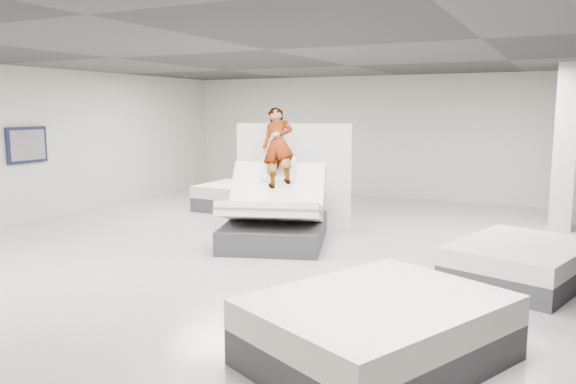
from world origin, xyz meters
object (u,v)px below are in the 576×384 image
Objects in this scene: divider_panel at (294,176)px; person at (278,164)px; flat_bed_right_far at (520,263)px; flat_bed_left_far at (248,197)px; column at (565,148)px; hero_bed at (275,218)px; flat_bed_right_near at (378,330)px; remote at (288,176)px; wall_poster at (27,145)px.

person is at bearing -100.49° from divider_panel.
person is 0.70× the size of flat_bed_right_far.
column is at bearing 7.22° from flat_bed_left_far.
flat_bed_right_near is at bearing -50.86° from hero_bed.
divider_panel reaches higher than flat_bed_left_far.
divider_panel reaches higher than remote.
wall_poster is at bearing 170.63° from person.
wall_poster is (-5.47, -0.58, 1.15)m from hero_bed.
divider_panel is at bearing -34.00° from flat_bed_left_far.
person is at bearing 168.62° from flat_bed_right_far.
person is 0.72× the size of divider_panel.
person reaches higher than hero_bed.
hero_bed is 1.63× the size of person.
flat_bed_left_far is at bearing 111.85° from person.
wall_poster reaches higher than flat_bed_right_far.
hero_bed is at bearing 177.28° from remote.
flat_bed_left_far is 4.83m from wall_poster.
flat_bed_right_far is (4.36, -1.93, -0.75)m from divider_panel.
column is at bearing 78.72° from flat_bed_right_near.
divider_panel is at bearing 21.15° from wall_poster.
flat_bed_right_far is at bearing -45.26° from divider_panel.
flat_bed_right_near is at bearing -20.34° from wall_poster.
wall_poster is (-9.93, -4.00, 0.00)m from column.
person is 0.75× the size of flat_bed_left_far.
flat_bed_right_near is at bearing -51.10° from flat_bed_left_far.
divider_panel is (-0.32, 1.42, 0.58)m from hero_bed.
hero_bed is 3.32m from flat_bed_left_far.
hero_bed is 0.95× the size of flat_bed_right_near.
hero_bed is 4.07m from flat_bed_right_far.
column is at bearing 19.47° from remote.
person is 0.58× the size of flat_bed_right_near.
flat_bed_left_far is 6.71m from column.
flat_bed_right_near reaches higher than flat_bed_left_far.
flat_bed_right_near is 1.29× the size of flat_bed_left_far.
divider_panel is 0.71× the size of column.
hero_bed reaches higher than flat_bed_right_far.
hero_bed is 1.56m from divider_panel.
wall_poster is (-5.36, -0.90, 0.23)m from person.
hero_bed is at bearing -51.46° from flat_bed_left_far.
column is (4.25, 3.36, 0.41)m from remote.
hero_bed is at bearing 6.01° from wall_poster.
flat_bed_right_near is 8.13m from flat_bed_left_far.
remote is at bearing -141.65° from column.
divider_panel is (-0.53, 1.36, -0.16)m from remote.
remote is at bearing -89.94° from divider_panel.
wall_poster is (-5.15, -1.99, 0.57)m from divider_panel.
remote is at bearing -48.03° from flat_bed_left_far.
hero_bed is 2.79× the size of wall_poster.
wall_poster reaches higher than hero_bed.
hero_bed is 0.77m from remote.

